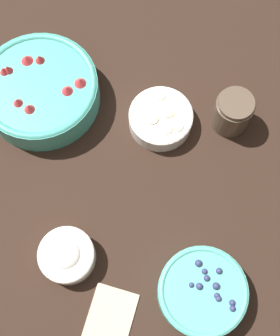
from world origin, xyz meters
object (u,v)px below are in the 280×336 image
at_px(bowl_bananas, 161,118).
at_px(bowl_cream, 67,255).
at_px(bowl_strawberries, 40,90).
at_px(bowl_blueberries, 202,292).
at_px(jar_chocolate, 232,113).

relative_size(bowl_bananas, bowl_cream, 1.26).
relative_size(bowl_strawberries, bowl_cream, 2.32).
relative_size(bowl_blueberries, jar_chocolate, 1.86).
xyz_separation_m(bowl_bananas, bowl_cream, (0.28, -0.24, 0.00)).
bearing_deg(bowl_blueberries, bowl_bananas, -176.01).
xyz_separation_m(bowl_strawberries, bowl_blueberries, (0.49, 0.29, -0.01)).
height_order(bowl_blueberries, bowl_cream, bowl_blueberries).
xyz_separation_m(bowl_cream, jar_chocolate, (-0.27, 0.39, 0.01)).
relative_size(bowl_bananas, jar_chocolate, 1.51).
height_order(bowl_bananas, bowl_cream, bowl_cream).
height_order(bowl_blueberries, jar_chocolate, jar_chocolate).
distance_m(bowl_strawberries, bowl_blueberries, 0.57).
bearing_deg(bowl_bananas, jar_chocolate, 84.49).
bearing_deg(bowl_cream, bowl_blueberries, 67.81).
height_order(bowl_bananas, jar_chocolate, jar_chocolate).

